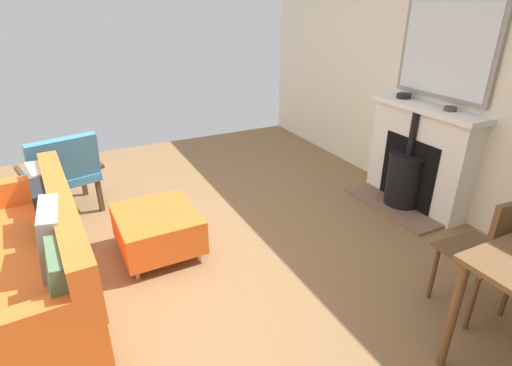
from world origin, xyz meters
name	(u,v)px	position (x,y,z in m)	size (l,w,h in m)	color
ground_plane	(140,271)	(0.00, 0.00, 0.00)	(5.97, 5.91, 0.01)	olive
wall_left	(440,70)	(-2.98, 0.00, 1.32)	(0.12, 5.91, 2.65)	silver
fireplace	(416,162)	(-2.76, 0.10, 0.46)	(0.59, 1.20, 1.03)	brown
mirror_over_mantel	(448,43)	(-2.90, 0.10, 1.58)	(0.04, 1.02, 0.99)	gray
mantel_bowl_near	(404,96)	(-2.80, -0.22, 1.06)	(0.14, 0.14, 0.05)	black
mantel_bowl_far	(450,108)	(-2.80, 0.33, 1.05)	(0.11, 0.11, 0.04)	#47382D
sofa	(21,268)	(0.74, 0.14, 0.36)	(1.00, 1.84, 0.84)	#B2B2B7
ottoman	(157,228)	(-0.21, -0.18, 0.23)	(0.64, 0.71, 0.37)	#B2B2B7
armchair_accent	(62,170)	(0.41, -1.23, 0.46)	(0.79, 0.72, 0.83)	#4C3321
dining_chair_near_fireplace	(492,249)	(-1.92, 1.50, 0.53)	(0.43, 0.43, 0.91)	brown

